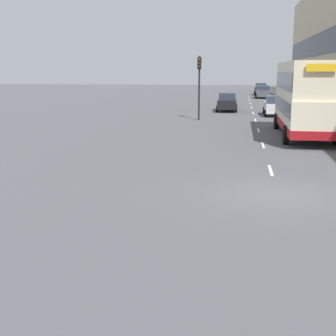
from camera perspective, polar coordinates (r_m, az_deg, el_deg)
The scene contains 17 objects.
ground_plane at distance 15.13m, azimuth 13.25°, elevation -3.18°, with size 220.00×220.00×0.00m, color #515156.
pavement at distance 53.78m, azimuth 17.06°, elevation 7.33°, with size 5.00×93.00×0.14m.
lane_mark_0 at distance 18.68m, azimuth 12.39°, elevation -0.27°, with size 0.12×2.00×0.01m.
lane_mark_1 at distance 24.85m, azimuth 11.50°, elevation 2.74°, with size 0.12×2.00×0.01m.
lane_mark_2 at distance 31.07m, azimuth 10.96°, elevation 4.56°, with size 0.12×2.00×0.01m.
lane_mark_3 at distance 37.31m, azimuth 10.60°, elevation 5.76°, with size 0.12×2.00×0.01m.
lane_mark_4 at distance 43.56m, azimuth 10.34°, elevation 6.62°, with size 0.12×2.00×0.01m.
lane_mark_5 at distance 49.82m, azimuth 10.15°, elevation 7.27°, with size 0.12×2.00×0.01m.
lane_mark_6 at distance 56.09m, azimuth 10.00°, elevation 7.77°, with size 0.12×2.00×0.01m.
lane_mark_7 at distance 62.36m, azimuth 9.88°, elevation 8.17°, with size 0.12×2.00×0.01m.
lane_mark_8 at distance 68.63m, azimuth 9.78°, elevation 8.49°, with size 0.12×2.00×0.01m.
double_decker_bus_near at distance 28.61m, azimuth 16.34°, elevation 8.27°, with size 2.85×10.40×4.30m.
car_0 at distance 67.02m, azimuth 11.51°, elevation 9.08°, with size 2.05×4.53×1.73m.
car_1 at distance 75.01m, azimuth 11.24°, elevation 9.40°, with size 1.98×3.81×1.84m.
car_2 at distance 45.24m, azimuth 7.23°, elevation 7.99°, with size 1.93×4.55×1.72m.
car_3 at distance 41.43m, azimuth 13.05°, elevation 7.41°, with size 2.07×4.36×1.69m.
traffic_light_far_kerb at distance 36.77m, azimuth 3.83°, elevation 10.98°, with size 0.30×0.32×4.89m.
Camera 1 is at (-1.30, -14.57, 3.84)m, focal length 50.00 mm.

